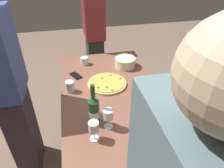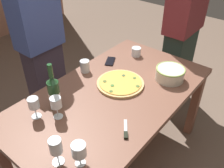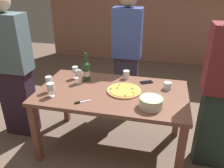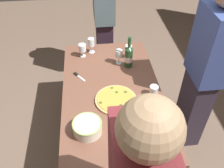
{
  "view_description": "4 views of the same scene",
  "coord_description": "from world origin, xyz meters",
  "px_view_note": "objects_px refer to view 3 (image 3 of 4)",
  "views": [
    {
      "loc": [
        -1.46,
        0.32,
        1.83
      ],
      "look_at": [
        0.0,
        0.0,
        0.83
      ],
      "focal_mm": 33.05,
      "sensor_mm": 36.0,
      "label": 1
    },
    {
      "loc": [
        -1.11,
        -0.9,
        1.88
      ],
      "look_at": [
        0.0,
        0.0,
        0.83
      ],
      "focal_mm": 39.62,
      "sensor_mm": 36.0,
      "label": 2
    },
    {
      "loc": [
        0.49,
        -2.13,
        1.89
      ],
      "look_at": [
        0.0,
        0.0,
        0.83
      ],
      "focal_mm": 36.75,
      "sensor_mm": 36.0,
      "label": 3
    },
    {
      "loc": [
        1.59,
        -0.18,
        2.27
      ],
      "look_at": [
        0.0,
        0.0,
        0.83
      ],
      "focal_mm": 38.74,
      "sensor_mm": 36.0,
      "label": 4
    }
  ],
  "objects_px": {
    "wine_glass_near_pizza": "(51,87)",
    "cup_amber": "(126,75)",
    "cup_ceramic": "(167,86)",
    "wine_glass_by_bottle": "(49,81)",
    "serving_bowl": "(151,102)",
    "wine_glass_far_left": "(75,70)",
    "pizza_knife": "(81,102)",
    "cell_phone": "(146,82)",
    "person_guest_left": "(127,54)",
    "person_guest_right": "(12,68)",
    "wine_glass_far_right": "(79,74)",
    "dining_table": "(112,99)",
    "wine_bottle": "(86,71)",
    "pizza": "(124,90)"
  },
  "relations": [
    {
      "from": "wine_glass_far_left",
      "to": "pizza_knife",
      "type": "bearing_deg",
      "value": -64.5
    },
    {
      "from": "serving_bowl",
      "to": "cup_ceramic",
      "type": "height_order",
      "value": "serving_bowl"
    },
    {
      "from": "wine_glass_near_pizza",
      "to": "cell_phone",
      "type": "distance_m",
      "value": 1.08
    },
    {
      "from": "pizza_knife",
      "to": "wine_glass_far_left",
      "type": "bearing_deg",
      "value": 115.5
    },
    {
      "from": "cell_phone",
      "to": "serving_bowl",
      "type": "bearing_deg",
      "value": 161.09
    },
    {
      "from": "pizza",
      "to": "person_guest_right",
      "type": "xyz_separation_m",
      "value": [
        -1.33,
        0.01,
        0.13
      ]
    },
    {
      "from": "serving_bowl",
      "to": "wine_glass_far_left",
      "type": "distance_m",
      "value": 1.05
    },
    {
      "from": "wine_bottle",
      "to": "wine_glass_by_bottle",
      "type": "distance_m",
      "value": 0.46
    },
    {
      "from": "wine_glass_far_left",
      "to": "person_guest_right",
      "type": "relative_size",
      "value": 0.09
    },
    {
      "from": "wine_glass_far_right",
      "to": "cell_phone",
      "type": "xyz_separation_m",
      "value": [
        0.76,
        0.18,
        -0.11
      ]
    },
    {
      "from": "pizza",
      "to": "serving_bowl",
      "type": "relative_size",
      "value": 1.59
    },
    {
      "from": "wine_glass_far_right",
      "to": "person_guest_right",
      "type": "height_order",
      "value": "person_guest_right"
    },
    {
      "from": "wine_glass_far_left",
      "to": "person_guest_left",
      "type": "height_order",
      "value": "person_guest_left"
    },
    {
      "from": "cup_amber",
      "to": "pizza_knife",
      "type": "bearing_deg",
      "value": -116.73
    },
    {
      "from": "cup_amber",
      "to": "person_guest_right",
      "type": "xyz_separation_m",
      "value": [
        -1.29,
        -0.33,
        0.1
      ]
    },
    {
      "from": "cup_amber",
      "to": "pizza_knife",
      "type": "xyz_separation_m",
      "value": [
        -0.34,
        -0.67,
        -0.04
      ]
    },
    {
      "from": "person_guest_right",
      "to": "wine_bottle",
      "type": "bearing_deg",
      "value": 13.18
    },
    {
      "from": "pizza_knife",
      "to": "wine_glass_near_pizza",
      "type": "bearing_deg",
      "value": 170.43
    },
    {
      "from": "cup_amber",
      "to": "cup_ceramic",
      "type": "height_order",
      "value": "cup_amber"
    },
    {
      "from": "wine_glass_far_left",
      "to": "cell_phone",
      "type": "distance_m",
      "value": 0.85
    },
    {
      "from": "wine_glass_near_pizza",
      "to": "wine_glass_by_bottle",
      "type": "height_order",
      "value": "wine_glass_by_bottle"
    },
    {
      "from": "cup_amber",
      "to": "wine_glass_far_right",
      "type": "bearing_deg",
      "value": -154.2
    },
    {
      "from": "serving_bowl",
      "to": "cup_amber",
      "type": "distance_m",
      "value": 0.69
    },
    {
      "from": "cup_amber",
      "to": "pizza_knife",
      "type": "relative_size",
      "value": 0.69
    },
    {
      "from": "wine_glass_far_left",
      "to": "person_guest_left",
      "type": "bearing_deg",
      "value": 49.18
    },
    {
      "from": "wine_glass_near_pizza",
      "to": "cell_phone",
      "type": "relative_size",
      "value": 1.02
    },
    {
      "from": "cup_ceramic",
      "to": "wine_glass_by_bottle",
      "type": "bearing_deg",
      "value": -164.59
    },
    {
      "from": "serving_bowl",
      "to": "cup_amber",
      "type": "xyz_separation_m",
      "value": [
        -0.34,
        0.6,
        -0.01
      ]
    },
    {
      "from": "pizza",
      "to": "serving_bowl",
      "type": "xyz_separation_m",
      "value": [
        0.3,
        -0.26,
        0.04
      ]
    },
    {
      "from": "wine_glass_far_right",
      "to": "pizza_knife",
      "type": "xyz_separation_m",
      "value": [
        0.17,
        -0.43,
        -0.11
      ]
    },
    {
      "from": "wine_glass_far_left",
      "to": "pizza_knife",
      "type": "relative_size",
      "value": 1.05
    },
    {
      "from": "wine_glass_by_bottle",
      "to": "cell_phone",
      "type": "bearing_deg",
      "value": 24.54
    },
    {
      "from": "pizza",
      "to": "serving_bowl",
      "type": "bearing_deg",
      "value": -40.39
    },
    {
      "from": "wine_glass_near_pizza",
      "to": "wine_glass_far_left",
      "type": "height_order",
      "value": "wine_glass_far_left"
    },
    {
      "from": "serving_bowl",
      "to": "cell_phone",
      "type": "height_order",
      "value": "serving_bowl"
    },
    {
      "from": "serving_bowl",
      "to": "wine_glass_far_left",
      "type": "xyz_separation_m",
      "value": [
        -0.93,
        0.47,
        0.05
      ]
    },
    {
      "from": "cup_ceramic",
      "to": "person_guest_left",
      "type": "xyz_separation_m",
      "value": [
        -0.56,
        0.65,
        0.11
      ]
    },
    {
      "from": "wine_bottle",
      "to": "wine_glass_by_bottle",
      "type": "bearing_deg",
      "value": -129.15
    },
    {
      "from": "wine_bottle",
      "to": "person_guest_right",
      "type": "height_order",
      "value": "person_guest_right"
    },
    {
      "from": "dining_table",
      "to": "cup_amber",
      "type": "xyz_separation_m",
      "value": [
        0.09,
        0.36,
        0.14
      ]
    },
    {
      "from": "pizza",
      "to": "serving_bowl",
      "type": "height_order",
      "value": "serving_bowl"
    },
    {
      "from": "pizza",
      "to": "serving_bowl",
      "type": "distance_m",
      "value": 0.4
    },
    {
      "from": "wine_glass_near_pizza",
      "to": "cell_phone",
      "type": "bearing_deg",
      "value": 30.82
    },
    {
      "from": "serving_bowl",
      "to": "cup_amber",
      "type": "bearing_deg",
      "value": 119.48
    },
    {
      "from": "serving_bowl",
      "to": "cup_amber",
      "type": "relative_size",
      "value": 2.31
    },
    {
      "from": "person_guest_left",
      "to": "pizza_knife",
      "type": "bearing_deg",
      "value": -11.85
    },
    {
      "from": "wine_bottle",
      "to": "cup_ceramic",
      "type": "bearing_deg",
      "value": -1.38
    },
    {
      "from": "wine_glass_near_pizza",
      "to": "cup_amber",
      "type": "bearing_deg",
      "value": 42.44
    },
    {
      "from": "serving_bowl",
      "to": "wine_bottle",
      "type": "height_order",
      "value": "wine_bottle"
    },
    {
      "from": "wine_glass_far_left",
      "to": "person_guest_left",
      "type": "distance_m",
      "value": 0.79
    }
  ]
}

